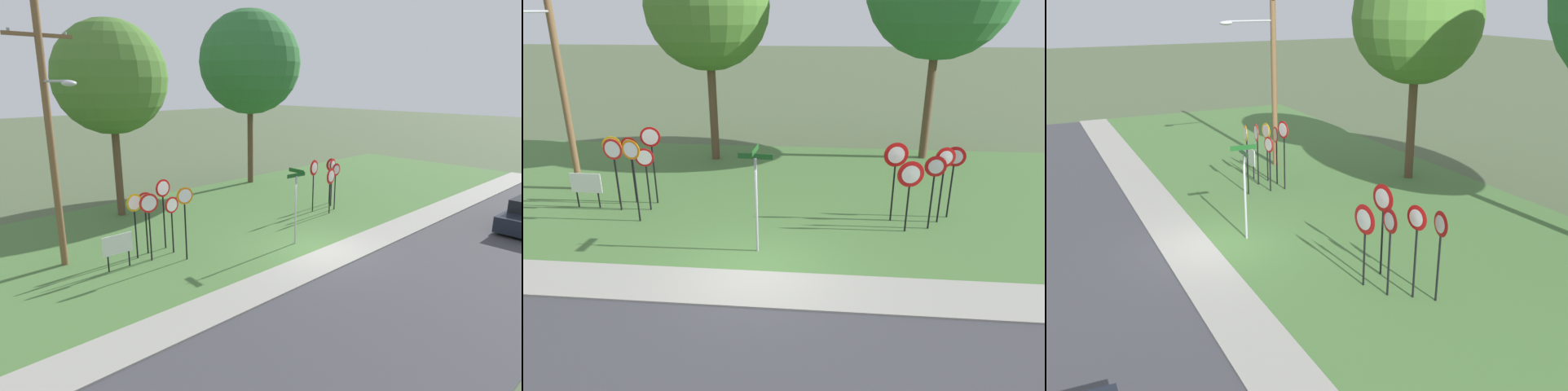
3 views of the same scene
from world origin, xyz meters
TOP-DOWN VIEW (x-y plane):
  - ground_plane at (0.00, 0.00)m, footprint 160.00×160.00m
  - road_asphalt at (0.00, -4.80)m, footprint 44.00×6.40m
  - sidewalk_strip at (0.00, -0.80)m, footprint 44.00×1.60m
  - grass_median at (0.00, 6.00)m, footprint 44.00×12.00m
  - stop_sign_near_left at (-4.19, 4.28)m, footprint 0.68×0.13m
  - stop_sign_near_right at (-5.50, 4.10)m, footprint 0.65×0.12m
  - stop_sign_far_left at (-5.22, 3.56)m, footprint 0.71×0.13m
  - stop_sign_far_center at (-4.21, 3.67)m, footprint 0.62×0.12m
  - stop_sign_far_right at (-4.24, 2.74)m, footprint 0.61×0.14m
  - stop_sign_center_tall at (-4.96, 4.28)m, footprint 0.66×0.13m
  - yield_sign_near_left at (5.43, 3.55)m, footprint 0.65×0.15m
  - yield_sign_near_right at (4.28, 2.76)m, footprint 0.81×0.15m
  - yield_sign_far_left at (5.03, 3.03)m, footprint 0.66×0.10m
  - yield_sign_far_right at (3.93, 3.54)m, footprint 0.78×0.16m
  - yield_sign_center at (5.83, 3.97)m, footprint 0.66×0.13m
  - street_name_post at (-0.12, 1.12)m, footprint 0.96×0.82m
  - utility_pole at (-7.66, 5.25)m, footprint 2.10×2.51m
  - notice_board at (-6.43, 3.71)m, footprint 1.10×0.06m
  - oak_tree_left at (-3.31, 9.73)m, footprint 5.19×5.19m
  - oak_tree_right at (6.24, 10.75)m, footprint 6.24×6.24m

SIDE VIEW (x-z plane):
  - ground_plane at x=0.00m, z-range 0.00..0.00m
  - road_asphalt at x=0.00m, z-range 0.00..0.01m
  - grass_median at x=0.00m, z-range 0.00..0.04m
  - sidewalk_strip at x=0.00m, z-range 0.00..0.06m
  - notice_board at x=-6.43m, z-range 0.25..1.50m
  - stop_sign_far_center at x=-4.21m, z-range 0.51..2.72m
  - yield_sign_near_right at x=4.28m, z-range 0.60..2.90m
  - stop_sign_center_tall at x=-4.96m, z-range 0.57..2.97m
  - stop_sign_near_right at x=-5.50m, z-range 0.58..3.05m
  - yield_sign_far_left at x=5.03m, z-range 0.61..3.01m
  - yield_sign_center at x=5.83m, z-range 0.62..3.06m
  - street_name_post at x=-0.12m, z-range 0.33..3.40m
  - stop_sign_far_left at x=-5.22m, z-range 0.61..3.15m
  - yield_sign_near_left at x=5.43m, z-range 0.64..3.17m
  - stop_sign_far_right at x=-4.24m, z-range 0.62..3.36m
  - yield_sign_far_right at x=3.93m, z-range 0.70..3.34m
  - stop_sign_near_left at x=-4.19m, z-range 0.66..3.44m
  - utility_pole at x=-7.66m, z-range 0.39..9.25m
  - oak_tree_left at x=-3.31m, z-range 2.00..11.15m
  - oak_tree_right at x=6.24m, z-range 2.22..12.84m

